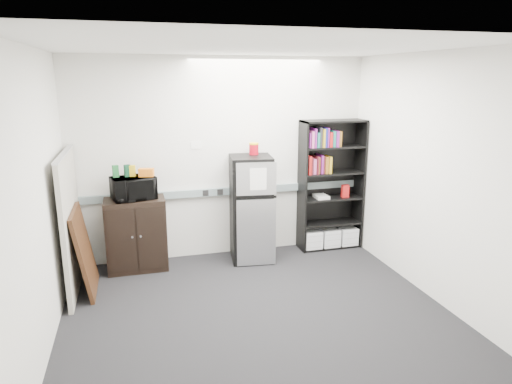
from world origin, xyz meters
TOP-DOWN VIEW (x-y plane):
  - floor at (0.00, 0.00)m, footprint 4.00×4.00m
  - wall_back at (0.00, 1.75)m, footprint 4.00×0.02m
  - wall_right at (2.00, 0.00)m, footprint 0.02×3.50m
  - wall_left at (-2.00, 0.00)m, footprint 0.02×3.50m
  - ceiling at (0.00, 0.00)m, footprint 4.00×3.50m
  - electrical_raceway at (0.00, 1.72)m, footprint 3.92×0.05m
  - wall_note at (-0.35, 1.74)m, footprint 0.14×0.00m
  - bookshelf at (1.53, 1.57)m, footprint 0.90×0.34m
  - cubicle_partition at (-1.90, 1.08)m, footprint 0.06×1.30m
  - cabinet at (-1.19, 1.50)m, footprint 0.75×0.50m
  - microwave at (-1.19, 1.48)m, footprint 0.59×0.47m
  - snack_box_a at (-1.39, 1.52)m, footprint 0.08×0.07m
  - snack_box_b at (-1.25, 1.52)m, footprint 0.08×0.07m
  - snack_box_c at (-1.18, 1.52)m, footprint 0.08×0.06m
  - snack_bag at (-1.02, 1.47)m, footprint 0.20×0.14m
  - refrigerator at (0.32, 1.42)m, footprint 0.59×0.62m
  - coffee_can at (0.39, 1.55)m, footprint 0.13×0.13m
  - framed_poster at (-1.77, 0.98)m, footprint 0.20×0.77m

SIDE VIEW (x-z plane):
  - floor at x=0.00m, z-range 0.00..0.00m
  - cabinet at x=-1.19m, z-range 0.00..0.94m
  - framed_poster at x=-1.77m, z-range 0.00..0.99m
  - refrigerator at x=0.32m, z-range 0.00..1.42m
  - cubicle_partition at x=-1.90m, z-range 0.00..1.62m
  - electrical_raceway at x=0.00m, z-range 0.85..0.95m
  - bookshelf at x=1.53m, z-range -0.01..1.84m
  - microwave at x=-1.19m, z-range 0.94..1.22m
  - snack_bag at x=-1.02m, z-range 1.22..1.32m
  - snack_box_c at x=-1.18m, z-range 1.22..1.36m
  - snack_box_a at x=-1.39m, z-range 1.22..1.37m
  - snack_box_b at x=-1.25m, z-range 1.22..1.37m
  - wall_back at x=0.00m, z-range 0.00..2.70m
  - wall_right at x=2.00m, z-range 0.00..2.70m
  - wall_left at x=-2.00m, z-range 0.00..2.70m
  - coffee_can at x=0.39m, z-range 1.42..1.60m
  - wall_note at x=-0.35m, z-range 1.50..1.60m
  - ceiling at x=0.00m, z-range 2.69..2.71m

